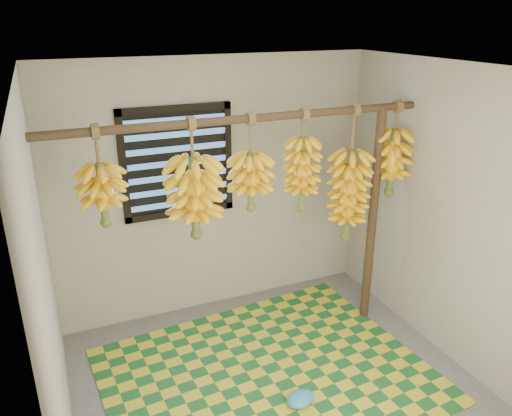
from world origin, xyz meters
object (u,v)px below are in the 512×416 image
plastic_bag (300,399)px  banana_bunch_b (195,198)px  banana_bunch_e (349,196)px  banana_bunch_a (103,195)px  banana_bunch_c (251,181)px  banana_bunch_f (392,162)px  support_post (372,220)px  woven_mat (268,375)px  banana_bunch_d (302,174)px

plastic_bag → banana_bunch_b: 1.69m
plastic_bag → banana_bunch_e: size_ratio=0.19×
banana_bunch_a → banana_bunch_b: 0.66m
banana_bunch_c → banana_bunch_f: bearing=-0.0°
support_post → banana_bunch_f: bearing=0.0°
banana_bunch_a → support_post: bearing=0.0°
banana_bunch_b → banana_bunch_e: bearing=0.0°
banana_bunch_b → banana_bunch_c: size_ratio=1.20×
banana_bunch_c → plastic_bag: bearing=-86.3°
support_post → banana_bunch_a: size_ratio=2.81×
woven_mat → banana_bunch_f: 2.08m
banana_bunch_b → banana_bunch_d: bearing=0.0°
plastic_bag → banana_bunch_c: 1.67m
woven_mat → banana_bunch_c: 1.57m
banana_bunch_b → banana_bunch_d: 0.90m
support_post → woven_mat: bearing=-160.8°
banana_bunch_a → plastic_bag: bearing=-35.2°
woven_mat → banana_bunch_d: banana_bunch_d is taller
plastic_bag → banana_bunch_d: bearing=64.2°
support_post → banana_bunch_d: bearing=180.0°
support_post → banana_bunch_d: (-0.73, 0.00, 0.52)m
woven_mat → banana_bunch_f: (1.37, 0.42, 1.51)m
banana_bunch_a → banana_bunch_d: 1.55m
banana_bunch_d → banana_bunch_c: bearing=180.0°
plastic_bag → banana_bunch_d: (0.39, 0.81, 1.46)m
banana_bunch_b → support_post: bearing=0.0°
support_post → plastic_bag: size_ratio=8.72×
woven_mat → banana_bunch_a: 1.93m
banana_bunch_f → banana_bunch_c: bearing=180.0°
banana_bunch_a → banana_bunch_b: bearing=0.0°
banana_bunch_b → banana_bunch_c: 0.46m
woven_mat → banana_bunch_b: size_ratio=2.71×
banana_bunch_e → support_post: bearing=0.0°
plastic_bag → support_post: bearing=35.9°
banana_bunch_d → banana_bunch_f: (0.88, 0.00, -0.00)m
banana_bunch_c → banana_bunch_d: (0.45, -0.00, 0.00)m
banana_bunch_a → banana_bunch_e: same height
support_post → banana_bunch_e: banana_bunch_e is taller
banana_bunch_b → banana_bunch_e: (1.36, 0.00, -0.18)m
plastic_bag → banana_bunch_d: banana_bunch_d is taller
banana_bunch_a → banana_bunch_c: same height
woven_mat → support_post: bearing=19.2°
woven_mat → banana_bunch_e: size_ratio=2.09×
banana_bunch_e → banana_bunch_b: bearing=180.0°
banana_bunch_c → banana_bunch_e: 0.94m
plastic_bag → banana_bunch_b: size_ratio=0.25×
support_post → banana_bunch_e: bearing=180.0°
banana_bunch_c → banana_bunch_e: (0.91, -0.00, -0.25)m
banana_bunch_d → plastic_bag: bearing=-115.8°
support_post → plastic_bag: support_post is taller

